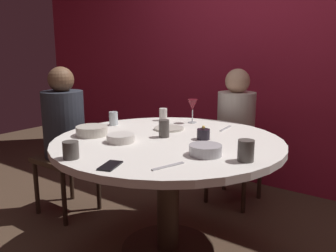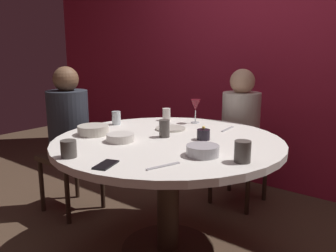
# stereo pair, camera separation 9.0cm
# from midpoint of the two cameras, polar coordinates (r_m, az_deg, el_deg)

# --- Properties ---
(ground_plane) EXTENTS (8.00, 8.00, 0.00)m
(ground_plane) POSITION_cam_midpoint_polar(r_m,az_deg,el_deg) (2.41, -1.14, -19.81)
(ground_plane) COLOR #4C3828
(back_wall) EXTENTS (6.00, 0.10, 2.60)m
(back_wall) POSITION_cam_midpoint_polar(r_m,az_deg,el_deg) (3.38, 14.76, 12.27)
(back_wall) COLOR maroon
(back_wall) RESTS_ON ground
(dining_table) EXTENTS (1.39, 1.39, 0.75)m
(dining_table) POSITION_cam_midpoint_polar(r_m,az_deg,el_deg) (2.15, -1.21, -5.97)
(dining_table) COLOR white
(dining_table) RESTS_ON ground
(seated_diner_left) EXTENTS (0.40, 0.40, 1.16)m
(seated_diner_left) POSITION_cam_midpoint_polar(r_m,az_deg,el_deg) (2.80, -17.62, 0.19)
(seated_diner_left) COLOR #3F2D1E
(seated_diner_left) RESTS_ON ground
(seated_diner_back) EXTENTS (0.40, 0.40, 1.14)m
(seated_diner_back) POSITION_cam_midpoint_polar(r_m,az_deg,el_deg) (2.93, 10.23, 0.84)
(seated_diner_back) COLOR #3F2D1E
(seated_diner_back) RESTS_ON ground
(candle_holder) EXTENTS (0.08, 0.08, 0.08)m
(candle_holder) POSITION_cam_midpoint_polar(r_m,az_deg,el_deg) (2.09, 4.61, -1.33)
(candle_holder) COLOR black
(candle_holder) RESTS_ON dining_table
(wine_glass) EXTENTS (0.08, 0.08, 0.18)m
(wine_glass) POSITION_cam_midpoint_polar(r_m,az_deg,el_deg) (2.55, 3.05, 3.36)
(wine_glass) COLOR silver
(wine_glass) RESTS_ON dining_table
(dinner_plate) EXTENTS (0.20, 0.20, 0.01)m
(dinner_plate) POSITION_cam_midpoint_polar(r_m,az_deg,el_deg) (2.35, -0.95, -0.41)
(dinner_plate) COLOR beige
(dinner_plate) RESTS_ON dining_table
(cell_phone) EXTENTS (0.11, 0.16, 0.01)m
(cell_phone) POSITION_cam_midpoint_polar(r_m,az_deg,el_deg) (1.64, -11.03, -6.41)
(cell_phone) COLOR black
(cell_phone) RESTS_ON dining_table
(bowl_serving_large) EXTENTS (0.17, 0.17, 0.05)m
(bowl_serving_large) POSITION_cam_midpoint_polar(r_m,az_deg,el_deg) (1.78, 4.73, -3.96)
(bowl_serving_large) COLOR #B7B7BC
(bowl_serving_large) RESTS_ON dining_table
(bowl_salad_center) EXTENTS (0.16, 0.16, 0.05)m
(bowl_salad_center) POSITION_cam_midpoint_polar(r_m,az_deg,el_deg) (2.05, -9.03, -1.99)
(bowl_salad_center) COLOR silver
(bowl_salad_center) RESTS_ON dining_table
(bowl_small_white) EXTENTS (0.20, 0.20, 0.06)m
(bowl_small_white) POSITION_cam_midpoint_polar(r_m,az_deg,el_deg) (2.25, -13.53, -0.77)
(bowl_small_white) COLOR beige
(bowl_small_white) RESTS_ON dining_table
(cup_near_candle) EXTENTS (0.08, 0.08, 0.10)m
(cup_near_candle) POSITION_cam_midpoint_polar(r_m,az_deg,el_deg) (1.71, 11.20, -3.99)
(cup_near_candle) COLOR #4C4742
(cup_near_candle) RESTS_ON dining_table
(cup_by_left_diner) EXTENTS (0.08, 0.08, 0.09)m
(cup_by_left_diner) POSITION_cam_midpoint_polar(r_m,az_deg,el_deg) (1.79, -17.07, -3.81)
(cup_by_left_diner) COLOR #4C4742
(cup_by_left_diner) RESTS_ON dining_table
(cup_by_right_diner) EXTENTS (0.06, 0.06, 0.09)m
(cup_by_right_diner) POSITION_cam_midpoint_polar(r_m,az_deg,el_deg) (2.65, -1.77, 1.92)
(cup_by_right_diner) COLOR silver
(cup_by_right_diner) RESTS_ON dining_table
(cup_center_front) EXTENTS (0.06, 0.06, 0.10)m
(cup_center_front) POSITION_cam_midpoint_polar(r_m,az_deg,el_deg) (2.52, -9.96, 1.23)
(cup_center_front) COLOR silver
(cup_center_front) RESTS_ON dining_table
(cup_far_edge) EXTENTS (0.06, 0.06, 0.11)m
(cup_far_edge) POSITION_cam_midpoint_polar(r_m,az_deg,el_deg) (2.14, -1.86, -0.42)
(cup_far_edge) COLOR #4C4742
(cup_far_edge) RESTS_ON dining_table
(fork_near_plate) EXTENTS (0.03, 0.18, 0.01)m
(fork_near_plate) POSITION_cam_midpoint_polar(r_m,az_deg,el_deg) (2.40, 8.38, -0.41)
(fork_near_plate) COLOR #B7B7BC
(fork_near_plate) RESTS_ON dining_table
(knife_near_plate) EXTENTS (0.07, 0.18, 0.01)m
(knife_near_plate) POSITION_cam_midpoint_polar(r_m,az_deg,el_deg) (1.61, -1.58, -6.62)
(knife_near_plate) COLOR #B7B7BC
(knife_near_plate) RESTS_ON dining_table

